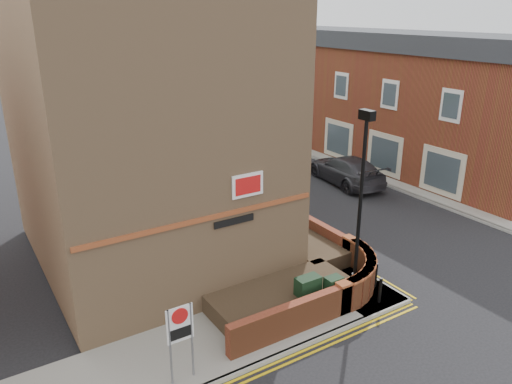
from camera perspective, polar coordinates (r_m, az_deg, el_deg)
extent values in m
plane|color=black|center=(15.99, 9.67, -15.38)|extent=(120.00, 120.00, 0.00)
cube|color=gray|center=(15.31, -4.58, -16.67)|extent=(13.00, 3.00, 0.12)
cube|color=gray|center=(29.21, -8.37, 1.67)|extent=(2.00, 32.00, 0.12)
cube|color=gray|center=(32.76, 11.74, 3.49)|extent=(4.00, 40.00, 0.12)
cube|color=gray|center=(14.27, -1.58, -19.77)|extent=(13.00, 0.15, 0.12)
cube|color=gray|center=(29.60, -6.61, 2.00)|extent=(0.15, 32.00, 0.12)
cube|color=gray|center=(31.45, 9.09, 2.97)|extent=(0.15, 40.00, 0.12)
cube|color=gold|center=(14.15, -1.03, -20.49)|extent=(13.00, 0.28, 0.01)
cube|color=gold|center=(29.72, -6.17, 1.98)|extent=(0.28, 32.00, 0.01)
cube|color=#A57E58|center=(18.81, -13.10, 8.61)|extent=(8.00, 10.00, 11.00)
cube|color=brown|center=(15.01, -5.87, -3.09)|extent=(7.80, 0.06, 0.15)
cube|color=white|center=(15.38, -0.96, 0.80)|extent=(1.10, 0.05, 0.75)
cube|color=black|center=(15.55, -2.51, -3.36)|extent=(1.40, 0.04, 0.22)
cylinder|color=black|center=(16.23, 11.75, -2.36)|extent=(0.12, 0.12, 6.00)
cylinder|color=black|center=(17.38, 11.14, -10.31)|extent=(0.20, 0.20, 0.80)
cube|color=black|center=(15.33, 12.59, 8.59)|extent=(0.25, 0.50, 0.30)
cube|color=black|center=(16.25, 5.92, -11.51)|extent=(0.80, 0.45, 1.20)
cube|color=black|center=(16.52, 8.80, -11.27)|extent=(0.55, 0.40, 1.10)
cylinder|color=black|center=(17.13, 13.99, -10.84)|extent=(0.11, 0.11, 0.90)
cylinder|color=black|center=(17.98, 13.52, -9.21)|extent=(0.11, 0.11, 0.90)
cylinder|color=slate|center=(13.30, -9.79, -17.16)|extent=(0.06, 0.06, 2.20)
cylinder|color=slate|center=(13.48, -7.34, -16.44)|extent=(0.06, 0.06, 2.20)
cube|color=white|center=(13.04, -8.70, -14.69)|extent=(0.72, 0.04, 1.00)
cylinder|color=red|center=(12.88, -8.70, -13.84)|extent=(0.44, 0.02, 0.44)
cube|color=brown|center=(35.86, 9.46, 10.72)|extent=(5.00, 30.00, 7.00)
cube|color=#282A2F|center=(35.44, 9.84, 17.10)|extent=(5.40, 30.40, 1.00)
cube|color=beige|center=(53.27, -6.00, 13.90)|extent=(5.00, 12.00, 7.00)
cube|color=#282A2F|center=(52.99, -6.17, 18.20)|extent=(5.40, 12.40, 1.00)
cylinder|color=#382B1E|center=(26.80, -6.85, 5.26)|extent=(0.24, 0.24, 4.55)
sphere|color=#194D1E|center=(26.26, -7.09, 10.75)|extent=(3.64, 3.64, 3.64)
sphere|color=#194D1E|center=(26.31, -5.93, 8.95)|extent=(2.60, 2.60, 2.60)
sphere|color=#194D1E|center=(26.57, -8.02, 9.82)|extent=(2.86, 2.86, 2.86)
cylinder|color=#382B1E|center=(33.97, -12.81, 8.50)|extent=(0.24, 0.24, 5.04)
sphere|color=#194D1E|center=(33.53, -13.20, 13.32)|extent=(4.03, 4.03, 4.03)
sphere|color=#194D1E|center=(33.50, -12.24, 11.77)|extent=(2.88, 2.88, 2.88)
sphere|color=#194D1E|center=(33.87, -13.85, 12.47)|extent=(3.17, 3.17, 3.17)
cylinder|color=#382B1E|center=(41.51, -16.66, 10.02)|extent=(0.24, 0.24, 4.76)
sphere|color=#194D1E|center=(41.16, -17.04, 13.74)|extent=(3.81, 3.81, 3.81)
sphere|color=#194D1E|center=(41.08, -16.25, 12.56)|extent=(2.72, 2.72, 2.72)
sphere|color=#194D1E|center=(41.51, -17.54, 13.07)|extent=(2.99, 2.99, 2.99)
cylinder|color=black|center=(37.06, -13.73, 7.92)|extent=(0.10, 0.10, 3.20)
imported|color=black|center=(36.70, -14.00, 11.12)|extent=(0.20, 0.16, 1.00)
imported|color=#999BA0|center=(27.57, -0.42, 2.34)|extent=(3.33, 5.04, 1.57)
imported|color=maroon|center=(30.24, -6.19, 3.65)|extent=(3.64, 5.39, 1.37)
imported|color=#313035|center=(28.35, 10.25, 2.51)|extent=(2.83, 5.60, 1.56)
imported|color=#96989D|center=(34.65, 0.21, 5.92)|extent=(2.11, 4.24, 1.39)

